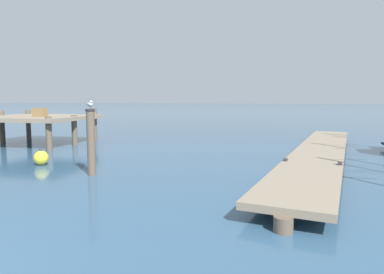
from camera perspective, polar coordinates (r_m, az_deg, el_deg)
name	(u,v)px	position (r m, az deg, el deg)	size (l,w,h in m)	color
floating_dock	(320,151)	(14.51, 20.58, -2.22)	(3.07, 16.67, 0.53)	gray
pier_platform	(37,119)	(20.27, -24.42, 2.75)	(5.86, 5.56, 1.97)	gray
mooring_piling	(91,141)	(11.30, -16.47, -0.67)	(0.30, 0.30, 2.11)	brown
perched_seagull	(90,104)	(11.23, -16.66, 5.24)	(0.34, 0.27, 0.26)	gold
mooring_buoy	(41,158)	(13.80, -23.83, -3.20)	(0.53, 0.53, 0.60)	yellow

